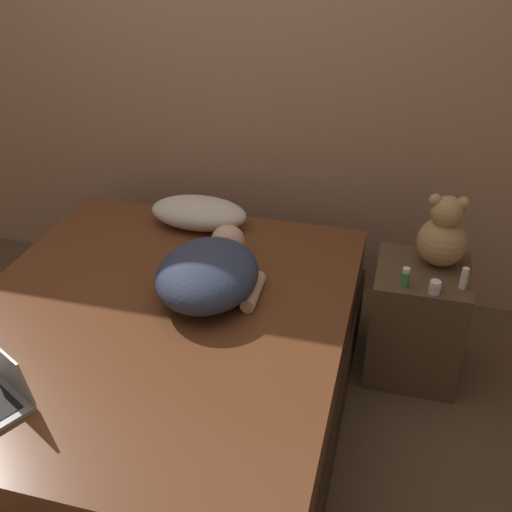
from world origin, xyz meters
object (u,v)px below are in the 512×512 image
at_px(person_lying, 210,272).
at_px(bottle_white, 464,278).
at_px(bottle_green, 405,277).
at_px(bottle_clear, 435,287).
at_px(pillow, 199,213).
at_px(teddy_bear, 443,235).

bearing_deg(person_lying, bottle_white, 12.76).
relative_size(bottle_green, bottle_clear, 1.57).
xyz_separation_m(pillow, person_lying, (0.24, -0.54, 0.03)).
xyz_separation_m(pillow, teddy_bear, (1.15, -0.09, 0.09)).
distance_m(person_lying, teddy_bear, 1.02).
bearing_deg(bottle_green, teddy_bear, 58.33).
bearing_deg(person_lying, bottle_green, 13.83).
xyz_separation_m(pillow, bottle_white, (1.25, -0.27, -0.01)).
bearing_deg(pillow, bottle_white, -12.21).
relative_size(pillow, bottle_green, 5.57).
height_order(person_lying, bottle_green, person_lying).
bearing_deg(bottle_clear, teddy_bear, 86.26).
bearing_deg(bottle_green, pillow, 162.69).
bearing_deg(bottle_white, bottle_green, -168.95).
bearing_deg(pillow, bottle_clear, -16.50).
bearing_deg(teddy_bear, bottle_white, -61.12).
xyz_separation_m(teddy_bear, bottle_clear, (-0.02, -0.24, -0.12)).
height_order(person_lying, teddy_bear, teddy_bear).
bearing_deg(bottle_white, bottle_clear, -149.74).
xyz_separation_m(person_lying, bottle_white, (1.01, 0.27, -0.03)).
distance_m(teddy_bear, bottle_clear, 0.27).
xyz_separation_m(person_lying, bottle_green, (0.78, 0.22, -0.04)).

